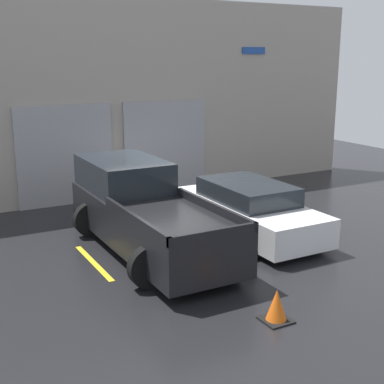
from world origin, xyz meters
TOP-DOWN VIEW (x-y plane):
  - ground_plane at (0.00, 0.00)m, footprint 28.00×28.00m
  - shophouse_building at (-0.00, 3.29)m, footprint 16.98×0.68m
  - pickup_truck at (-1.32, -1.47)m, footprint 2.41×5.49m
  - sedan_white at (1.32, -1.78)m, footprint 2.19×4.30m
  - parking_stripe_far_left at (-2.63, -1.81)m, footprint 0.12×2.20m
  - parking_stripe_left at (0.00, -1.81)m, footprint 0.12×2.20m
  - parking_stripe_centre at (2.63, -1.81)m, footprint 0.12×2.20m
  - traffic_cone at (-0.84, -5.70)m, footprint 0.47×0.47m

SIDE VIEW (x-z plane):
  - ground_plane at x=0.00m, z-range 0.00..0.00m
  - parking_stripe_far_left at x=-2.63m, z-range 0.00..0.01m
  - parking_stripe_left at x=0.00m, z-range 0.00..0.01m
  - parking_stripe_centre at x=2.63m, z-range 0.00..0.01m
  - traffic_cone at x=-0.84m, z-range -0.02..0.53m
  - sedan_white at x=1.32m, z-range -0.03..1.24m
  - pickup_truck at x=-1.32m, z-range -0.06..1.78m
  - shophouse_building at x=0.00m, z-range -0.03..5.87m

